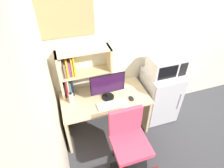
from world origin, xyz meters
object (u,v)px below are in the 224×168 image
water_bottle (71,98)px  mini_fridge (159,95)px  desk_chair (128,145)px  hutch_bookshelf (77,72)px  monitor (108,85)px  computer_mouse (131,98)px  microwave (166,65)px  wall_corkboard (65,19)px  keyboard (112,104)px

water_bottle → mini_fridge: bearing=-0.2°
water_bottle → desk_chair: desk_chair is taller
hutch_bookshelf → monitor: bearing=-32.9°
monitor → desk_chair: monitor is taller
computer_mouse → microwave: (0.61, 0.19, 0.33)m
water_bottle → monitor: bearing=-5.6°
desk_chair → wall_corkboard: 1.79m
water_bottle → wall_corkboard: (0.11, 0.29, 1.01)m
hutch_bookshelf → mini_fridge: 1.46m
wall_corkboard → desk_chair: bearing=-63.3°
computer_mouse → wall_corkboard: bearing=146.4°
wall_corkboard → monitor: bearing=-39.3°
keyboard → mini_fridge: bearing=13.3°
microwave → wall_corkboard: wall_corkboard is taller
microwave → desk_chair: 1.28m
mini_fridge → desk_chair: desk_chair is taller
computer_mouse → microwave: 0.72m
desk_chair → wall_corkboard: size_ratio=1.32×
monitor → computer_mouse: (0.31, -0.14, -0.21)m
hutch_bookshelf → water_bottle: hutch_bookshelf is taller
desk_chair → monitor: bearing=97.4°
water_bottle → desk_chair: bearing=-49.2°
monitor → computer_mouse: size_ratio=4.70×
microwave → desk_chair: size_ratio=0.54×
water_bottle → wall_corkboard: bearing=69.5°
keyboard → water_bottle: water_bottle is taller
mini_fridge → desk_chair: 1.09m
hutch_bookshelf → wall_corkboard: (-0.04, 0.10, 0.72)m
computer_mouse → desk_chair: bearing=-114.4°
computer_mouse → mini_fridge: mini_fridge is taller
mini_fridge → monitor: bearing=-177.2°
monitor → wall_corkboard: 1.02m
computer_mouse → water_bottle: water_bottle is taller
monitor → computer_mouse: bearing=-24.8°
keyboard → desk_chair: 0.58m
keyboard → computer_mouse: bearing=4.9°
hutch_bookshelf → microwave: (1.30, -0.19, -0.03)m
monitor → water_bottle: monitor is taller
keyboard → water_bottle: 0.58m
monitor → hutch_bookshelf: bearing=147.1°
wall_corkboard → hutch_bookshelf: bearing=-68.3°
hutch_bookshelf → monitor: (0.38, -0.24, -0.14)m
microwave → computer_mouse: bearing=-162.6°
hutch_bookshelf → microwave: hutch_bookshelf is taller
hutch_bookshelf → wall_corkboard: size_ratio=1.06×
hutch_bookshelf → water_bottle: size_ratio=3.93×
computer_mouse → mini_fridge: 0.70m
mini_fridge → desk_chair: size_ratio=1.00×
computer_mouse → wall_corkboard: size_ratio=0.15×
keyboard → desk_chair: desk_chair is taller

